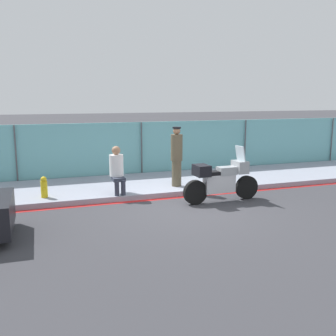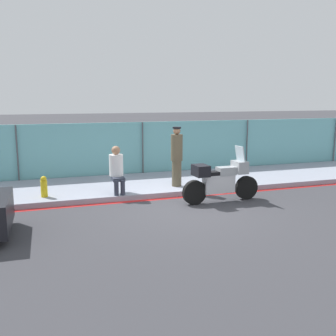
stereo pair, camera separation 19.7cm
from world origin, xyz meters
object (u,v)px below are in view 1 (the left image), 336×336
object	(u,v)px
motorcycle	(221,180)
person_seated_on_curb	(117,167)
officer_standing	(177,156)
fire_hydrant	(44,187)

from	to	relation	value
motorcycle	person_seated_on_curb	bearing A→B (deg)	150.15
officer_standing	person_seated_on_curb	distance (m)	1.92
person_seated_on_curb	motorcycle	bearing A→B (deg)	-27.48
motorcycle	fire_hydrant	bearing A→B (deg)	159.96
officer_standing	fire_hydrant	distance (m)	3.96
motorcycle	person_seated_on_curb	distance (m)	2.96
motorcycle	fire_hydrant	distance (m)	4.85
fire_hydrant	motorcycle	bearing A→B (deg)	-17.66
motorcycle	officer_standing	bearing A→B (deg)	111.81
officer_standing	fire_hydrant	xyz separation A→B (m)	(-3.90, -0.12, -0.65)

